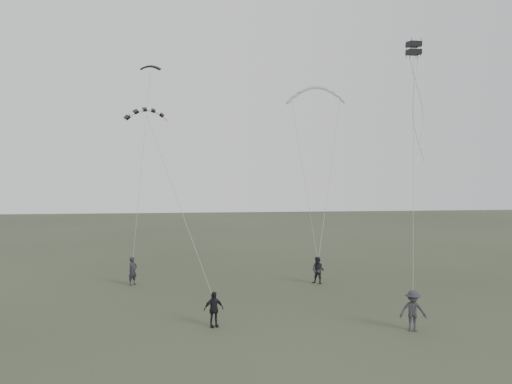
{
  "coord_description": "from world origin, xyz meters",
  "views": [
    {
      "loc": [
        -2.14,
        -25.62,
        7.24
      ],
      "look_at": [
        1.46,
        4.96,
        6.16
      ],
      "focal_mm": 35.0,
      "sensor_mm": 36.0,
      "label": 1
    }
  ],
  "objects": [
    {
      "name": "kite_striped",
      "position": [
        -5.26,
        6.1,
        11.29
      ],
      "size": [
        2.77,
        1.4,
        1.23
      ],
      "primitive_type": null,
      "rotation": [
        0.33,
        0.0,
        0.17
      ],
      "color": "black",
      "rests_on": "flyer_center"
    },
    {
      "name": "kite_dark_small",
      "position": [
        -5.59,
        12.46,
        15.3
      ],
      "size": [
        1.54,
        0.71,
        0.63
      ],
      "primitive_type": null,
      "rotation": [
        0.37,
        0.0,
        -0.08
      ],
      "color": "black",
      "rests_on": "flyer_left"
    },
    {
      "name": "flyer_left",
      "position": [
        -6.37,
        7.5,
        0.93
      ],
      "size": [
        0.78,
        0.8,
        1.86
      ],
      "primitive_type": "imported",
      "rotation": [
        0.0,
        0.0,
        0.86
      ],
      "color": "#222228",
      "rests_on": "ground"
    },
    {
      "name": "kite_box",
      "position": [
        9.95,
        1.37,
        14.33
      ],
      "size": [
        0.72,
        0.78,
        0.78
      ],
      "primitive_type": null,
      "rotation": [
        0.08,
        0.0,
        0.07
      ],
      "color": "black",
      "rests_on": "flyer_far"
    },
    {
      "name": "flyer_center",
      "position": [
        -1.4,
        -2.1,
        0.84
      ],
      "size": [
        1.07,
        0.7,
        1.68
      ],
      "primitive_type": "imported",
      "rotation": [
        0.0,
        0.0,
        0.32
      ],
      "color": "black",
      "rests_on": "ground"
    },
    {
      "name": "ground",
      "position": [
        0.0,
        0.0,
        0.0
      ],
      "size": [
        140.0,
        140.0,
        0.0
      ],
      "primitive_type": "plane",
      "color": "#313625",
      "rests_on": "ground"
    },
    {
      "name": "kite_pale_large",
      "position": [
        6.83,
        11.7,
        13.84
      ],
      "size": [
        4.71,
        2.34,
        2.0
      ],
      "primitive_type": null,
      "rotation": [
        0.24,
        0.0,
        -0.21
      ],
      "color": "#B5B8BB",
      "rests_on": "flyer_right"
    },
    {
      "name": "flyer_far",
      "position": [
        7.74,
        -3.81,
        0.94
      ],
      "size": [
        1.33,
        0.93,
        1.89
      ],
      "primitive_type": "imported",
      "rotation": [
        0.0,
        0.0,
        -0.2
      ],
      "color": "#2B2B30",
      "rests_on": "ground"
    },
    {
      "name": "flyer_right",
      "position": [
        5.77,
        6.42,
        0.9
      ],
      "size": [
        1.11,
        1.06,
        1.8
      ],
      "primitive_type": "imported",
      "rotation": [
        0.0,
        0.0,
        -0.6
      ],
      "color": "black",
      "rests_on": "ground"
    }
  ]
}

